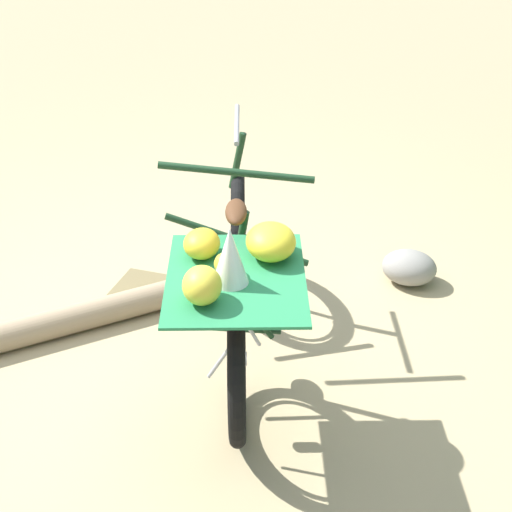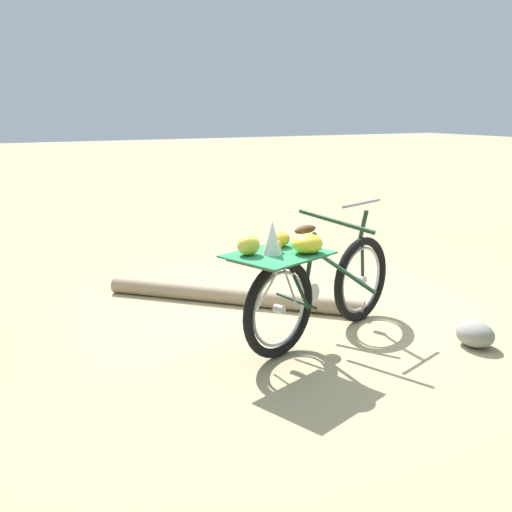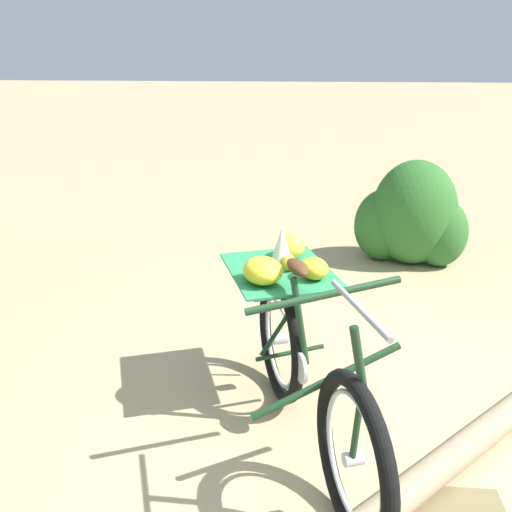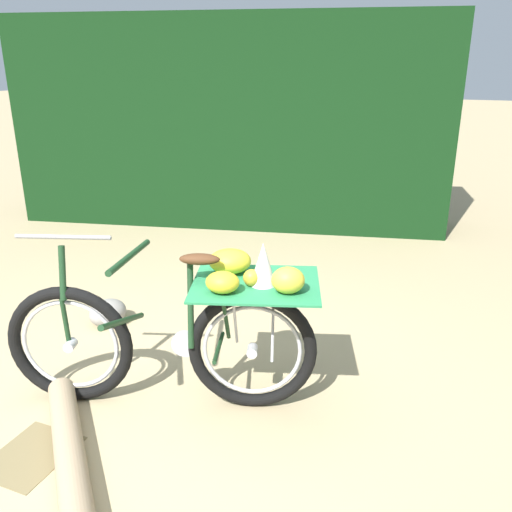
% 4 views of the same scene
% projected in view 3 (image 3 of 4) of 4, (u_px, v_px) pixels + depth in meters
% --- Properties ---
extents(ground_plane, '(60.00, 60.00, 0.00)m').
position_uv_depth(ground_plane, '(362.00, 458.00, 2.91)').
color(ground_plane, tan).
extents(bicycle, '(0.94, 1.78, 1.03)m').
position_uv_depth(bicycle, '(303.00, 355.00, 2.91)').
color(bicycle, black).
rests_on(bicycle, ground_plane).
extents(fallen_log, '(1.85, 1.84, 0.15)m').
position_uv_depth(fallen_log, '(509.00, 414.00, 3.14)').
color(fallen_log, '#9E8466').
rests_on(fallen_log, ground_plane).
extents(shrub_cluster, '(1.02, 0.70, 0.97)m').
position_uv_depth(shrub_cluster, '(412.00, 219.00, 5.38)').
color(shrub_cluster, '#2D6628').
rests_on(shrub_cluster, ground_plane).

